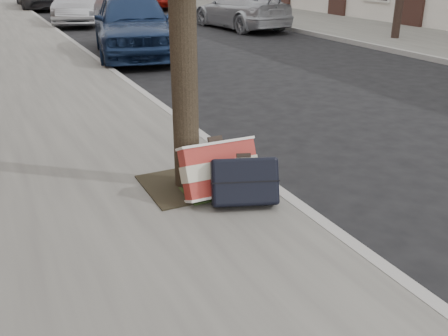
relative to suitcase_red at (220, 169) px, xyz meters
name	(u,v)px	position (x,y,z in m)	size (l,w,h in m)	color
ground	(427,205)	(1.82, -0.84, -0.39)	(120.00, 120.00, 0.00)	black
far_sidewalk	(282,16)	(9.62, 14.16, -0.33)	(4.00, 70.00, 0.12)	slate
dirt_patch	(188,184)	(-0.18, 0.36, -0.26)	(0.85, 0.85, 0.01)	black
suitcase_red	(220,169)	(0.00, 0.00, 0.00)	(0.70, 0.19, 0.51)	maroon
suitcase_navy	(245,181)	(0.12, -0.27, -0.04)	(0.60, 0.19, 0.43)	black
car_near_front	(133,24)	(1.64, 8.27, 0.37)	(1.80, 4.47, 1.52)	#132343
car_near_mid	(80,5)	(1.81, 15.51, 0.27)	(1.41, 4.03, 1.33)	#929498
car_far_front	(241,10)	(6.44, 11.77, 0.23)	(1.75, 4.31, 1.25)	#9EA0A5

